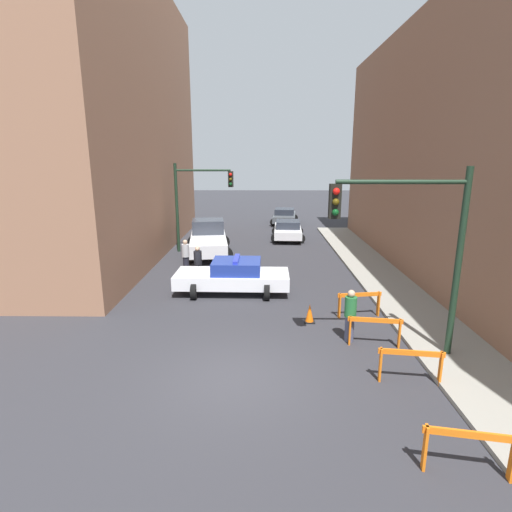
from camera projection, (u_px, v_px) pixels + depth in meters
name	position (u px, v px, depth m)	size (l,w,h in m)	color
ground_plane	(238.00, 378.00, 10.30)	(120.00, 120.00, 0.00)	#2D2D33
sidewalk_right	(480.00, 377.00, 10.20)	(2.40, 44.00, 0.12)	gray
building_corner_left	(36.00, 120.00, 22.23)	(14.00, 20.00, 15.08)	#93664C
traffic_light_near	(418.00, 235.00, 10.56)	(3.64, 0.35, 5.20)	black
traffic_light_far	(195.00, 195.00, 23.28)	(3.44, 0.35, 5.20)	black
police_car	(233.00, 276.00, 16.62)	(4.73, 2.41, 1.52)	white
white_truck	(208.00, 239.00, 23.33)	(3.09, 5.62, 1.90)	silver
parked_car_near	(288.00, 230.00, 27.53)	(2.42, 4.39, 1.31)	silver
parked_car_mid	(284.00, 216.00, 33.97)	(2.55, 4.46, 1.31)	#474C51
pedestrian_crossing	(198.00, 263.00, 18.04)	(0.41, 0.41, 1.66)	black
pedestrian_corner	(186.00, 256.00, 19.43)	(0.43, 0.43, 1.66)	black
pedestrian_sidewalk	(350.00, 315.00, 12.17)	(0.45, 0.45, 1.66)	#474C66
barrier_front	(469.00, 445.00, 7.02)	(1.58, 0.41, 0.90)	orange
barrier_mid	(411.00, 361.00, 9.92)	(1.59, 0.35, 0.90)	orange
barrier_back	(375.00, 327.00, 11.90)	(1.59, 0.36, 0.90)	orange
barrier_corner	(359.00, 300.00, 14.10)	(1.59, 0.37, 0.90)	orange
traffic_cone	(310.00, 313.00, 13.71)	(0.36, 0.36, 0.66)	black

